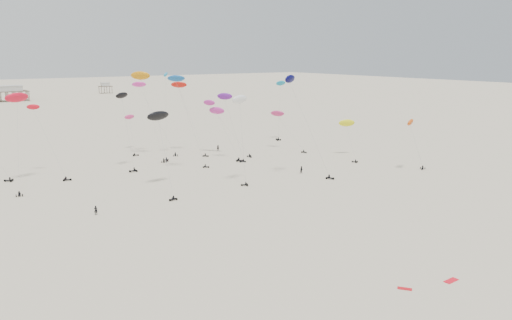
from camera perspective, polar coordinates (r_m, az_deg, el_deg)
ground_plane at (r=209.15m, az=-17.50°, el=3.43°), size 900.00×900.00×0.00m
pavilion_main at (r=352.88m, az=-26.28°, el=6.74°), size 21.00×13.00×9.80m
pavilion_small at (r=397.60m, az=-16.83°, el=7.82°), size 9.00×7.00×8.00m
rig_0 at (r=156.48m, az=2.99°, el=4.60°), size 4.28×15.05×15.13m
rig_1 at (r=172.83m, az=2.73°, el=6.64°), size 5.44×4.22×20.48m
rig_2 at (r=132.98m, az=-14.73°, el=4.78°), size 4.64×10.15×19.88m
rig_3 at (r=146.10m, az=-10.24°, el=5.91°), size 7.83×13.71×25.09m
rig_4 at (r=152.60m, az=-8.36°, el=7.35°), size 5.20×16.51×22.83m
rig_5 at (r=152.03m, az=-12.05°, el=6.17°), size 8.78×14.84×23.03m
rig_6 at (r=120.63m, az=5.00°, el=6.58°), size 8.29×12.72×25.09m
rig_7 at (r=158.00m, az=-14.10°, el=3.66°), size 6.15×14.29×15.47m
rig_8 at (r=148.71m, az=10.43°, el=3.72°), size 9.91×13.09×14.50m
rig_9 at (r=140.20m, az=-3.22°, el=5.98°), size 4.07×10.46×18.94m
rig_11 at (r=131.09m, az=-22.64°, el=2.19°), size 6.21×16.28×21.06m
rig_12 at (r=134.09m, az=17.55°, el=2.89°), size 6.02×5.46×13.22m
rig_13 at (r=112.69m, az=-10.98°, el=4.10°), size 7.39×16.35×19.83m
rig_14 at (r=147.36m, az=-3.99°, el=4.54°), size 4.78×18.71×18.57m
rig_15 at (r=125.92m, az=-25.65°, el=5.09°), size 7.39×17.54×23.11m
rig_16 at (r=147.56m, az=-12.70°, el=8.02°), size 5.69×17.41×25.76m
rig_17 at (r=113.95m, az=-1.80°, el=5.63°), size 5.11×6.78×20.33m
rig_18 at (r=148.15m, az=-4.12°, el=4.93°), size 8.20×16.05×19.80m
rig_19 at (r=128.75m, az=-8.56°, el=7.59°), size 9.65×6.11×24.35m
spectator_0 at (r=97.97m, az=-17.81°, el=-5.97°), size 0.83×0.64×2.06m
spectator_1 at (r=125.50m, az=5.23°, el=-1.51°), size 1.11×0.74×2.12m
spectator_3 at (r=154.51m, az=-4.37°, el=1.07°), size 0.95×0.86×2.16m
grounded_kite_a at (r=72.37m, az=21.40°, el=-12.74°), size 2.23×0.99×0.08m
grounded_kite_b at (r=68.26m, az=16.63°, el=-13.94°), size 1.66×1.85×0.07m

